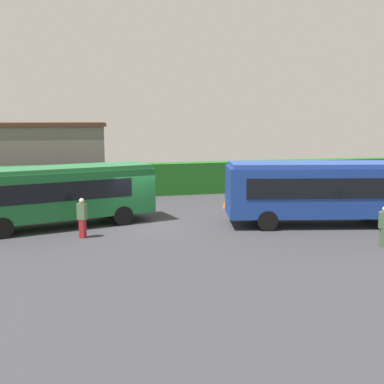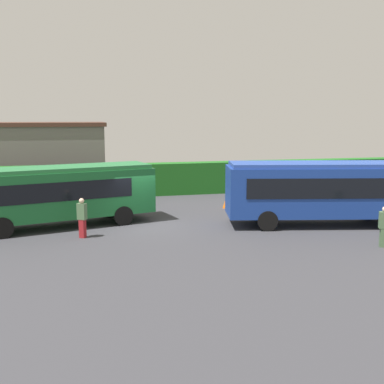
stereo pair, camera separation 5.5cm
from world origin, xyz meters
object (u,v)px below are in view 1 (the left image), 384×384
person_center (384,226)px  traffic_cone (225,203)px  person_left (82,217)px  bus_green (60,192)px  bus_blue (322,189)px

person_center → traffic_cone: size_ratio=2.92×
traffic_cone → person_left: bearing=-148.9°
bus_green → bus_blue: bus_blue is taller
bus_blue → person_left: 11.96m
bus_green → traffic_cone: size_ratio=16.10×
bus_green → person_center: bus_green is taller
bus_green → person_center: size_ratio=5.51×
person_left → person_center: person_left is taller
person_left → bus_blue: bearing=122.1°
person_center → person_left: bearing=93.6°
traffic_cone → person_center: bearing=-68.8°
bus_green → person_left: bearing=-81.6°
bus_green → person_center: bearing=-41.8°
person_left → person_center: size_ratio=1.05×
traffic_cone → bus_green: bearing=-164.4°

